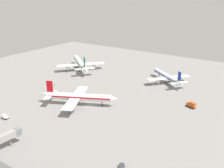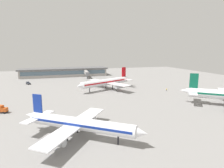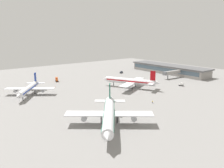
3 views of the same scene
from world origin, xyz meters
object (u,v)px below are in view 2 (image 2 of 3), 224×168
(baggage_tug, at_px, (118,79))
(safety_cone_near_gate, at_px, (46,115))
(pushback_tractor, at_px, (28,83))
(airplane_at_gate, at_px, (79,124))
(catering_truck, at_px, (0,109))
(ground_crew_worker, at_px, (167,90))
(airplane_taxiing, at_px, (106,82))

(baggage_tug, distance_m, safety_cone_near_gate, 96.60)
(pushback_tractor, xyz_separation_m, safety_cone_near_gate, (-15.66, 79.23, -0.67))
(airplane_at_gate, bearing_deg, pushback_tractor, 140.95)
(catering_truck, xyz_separation_m, ground_crew_worker, (-91.29, -17.28, -0.85))
(airplane_taxiing, xyz_separation_m, pushback_tractor, (52.63, -36.27, -4.08))
(airplane_at_gate, relative_size, pushback_tractor, 7.20)
(airplane_taxiing, height_order, safety_cone_near_gate, airplane_taxiing)
(airplane_taxiing, bearing_deg, airplane_at_gate, 42.03)
(baggage_tug, height_order, safety_cone_near_gate, baggage_tug)
(catering_truck, relative_size, safety_cone_near_gate, 9.83)
(airplane_at_gate, bearing_deg, catering_truck, 167.98)
(safety_cone_near_gate, bearing_deg, catering_truck, -28.05)
(pushback_tractor, bearing_deg, catering_truck, 148.57)
(baggage_tug, bearing_deg, airplane_at_gate, -122.04)
(airplane_at_gate, height_order, safety_cone_near_gate, airplane_at_gate)
(baggage_tug, bearing_deg, catering_truck, -145.10)
(baggage_tug, relative_size, safety_cone_near_gate, 5.69)
(airplane_taxiing, relative_size, safety_cone_near_gate, 70.88)
(pushback_tractor, distance_m, catering_truck, 69.49)
(pushback_tractor, xyz_separation_m, ground_crew_worker, (-88.56, 52.15, -0.12))
(pushback_tractor, relative_size, catering_truck, 0.81)
(pushback_tractor, height_order, ground_crew_worker, pushback_tractor)
(ground_crew_worker, bearing_deg, pushback_tractor, -90.73)
(pushback_tractor, relative_size, ground_crew_worker, 2.86)
(airplane_at_gate, distance_m, catering_truck, 43.66)
(airplane_at_gate, height_order, pushback_tractor, airplane_at_gate)
(airplane_at_gate, xyz_separation_m, airplane_taxiing, (-26.58, -65.87, 0.58))
(airplane_taxiing, distance_m, ground_crew_worker, 39.51)
(airplane_taxiing, xyz_separation_m, baggage_tug, (-19.89, -35.14, -3.89))
(safety_cone_near_gate, bearing_deg, airplane_taxiing, -130.72)
(pushback_tractor, height_order, baggage_tug, baggage_tug)
(airplane_taxiing, height_order, baggage_tug, airplane_taxiing)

